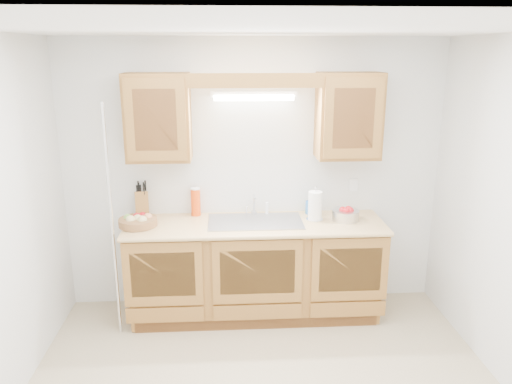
{
  "coord_description": "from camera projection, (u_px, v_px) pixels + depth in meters",
  "views": [
    {
      "loc": [
        -0.25,
        -3.01,
        2.38
      ],
      "look_at": [
        -0.02,
        0.85,
        1.28
      ],
      "focal_mm": 35.0,
      "sensor_mm": 36.0,
      "label": 1
    }
  ],
  "objects": [
    {
      "name": "room",
      "position": [
        266.0,
        232.0,
        3.21
      ],
      "size": [
        3.52,
        3.5,
        2.5
      ],
      "color": "tan",
      "rests_on": "ground"
    },
    {
      "name": "outlet_plate",
      "position": [
        353.0,
        185.0,
        4.72
      ],
      "size": [
        0.08,
        0.01,
        0.12
      ],
      "primitive_type": "cube",
      "color": "white",
      "rests_on": "room"
    },
    {
      "name": "orange_canister",
      "position": [
        196.0,
        202.0,
        4.61
      ],
      "size": [
        0.1,
        0.1,
        0.26
      ],
      "rotation": [
        0.0,
        0.0,
        0.12
      ],
      "color": "#F4480D",
      "rests_on": "countertop"
    },
    {
      "name": "fluorescent_fixture",
      "position": [
        254.0,
        96.0,
        4.37
      ],
      "size": [
        0.76,
        0.08,
        0.08
      ],
      "color": "white",
      "rests_on": "room"
    },
    {
      "name": "upper_cabinet_left",
      "position": [
        158.0,
        117.0,
        4.29
      ],
      "size": [
        0.55,
        0.33,
        0.75
      ],
      "primitive_type": "cube",
      "color": "brown",
      "rests_on": "room"
    },
    {
      "name": "valance",
      "position": [
        255.0,
        81.0,
        4.11
      ],
      "size": [
        2.2,
        0.05,
        0.12
      ],
      "primitive_type": "cube",
      "color": "brown",
      "rests_on": "room"
    },
    {
      "name": "base_cabinets",
      "position": [
        255.0,
        269.0,
        4.58
      ],
      "size": [
        2.2,
        0.6,
        0.86
      ],
      "primitive_type": "cube",
      "color": "brown",
      "rests_on": "ground"
    },
    {
      "name": "wire_shelf_pole",
      "position": [
        112.0,
        224.0,
        4.11
      ],
      "size": [
        0.03,
        0.03,
        2.0
      ],
      "primitive_type": "cylinder",
      "color": "silver",
      "rests_on": "ground"
    },
    {
      "name": "countertop",
      "position": [
        255.0,
        225.0,
        4.45
      ],
      "size": [
        2.3,
        0.63,
        0.04
      ],
      "primitive_type": "cube",
      "color": "tan",
      "rests_on": "base_cabinets"
    },
    {
      "name": "sponge",
      "position": [
        311.0,
        212.0,
        4.71
      ],
      "size": [
        0.12,
        0.09,
        0.02
      ],
      "rotation": [
        0.0,
        0.0,
        -0.19
      ],
      "color": "#CC333F",
      "rests_on": "countertop"
    },
    {
      "name": "knife_block",
      "position": [
        142.0,
        204.0,
        4.57
      ],
      "size": [
        0.15,
        0.22,
        0.35
      ],
      "rotation": [
        0.0,
        0.0,
        0.18
      ],
      "color": "brown",
      "rests_on": "countertop"
    },
    {
      "name": "upper_cabinet_right",
      "position": [
        349.0,
        116.0,
        4.38
      ],
      "size": [
        0.55,
        0.33,
        0.75
      ],
      "primitive_type": "cube",
      "color": "brown",
      "rests_on": "room"
    },
    {
      "name": "soap_bottle",
      "position": [
        312.0,
        205.0,
        4.64
      ],
      "size": [
        0.12,
        0.12,
        0.19
      ],
      "primitive_type": "imported",
      "rotation": [
        0.0,
        0.0,
        0.43
      ],
      "color": "blue",
      "rests_on": "countertop"
    },
    {
      "name": "sink",
      "position": [
        255.0,
        229.0,
        4.48
      ],
      "size": [
        0.84,
        0.46,
        0.36
      ],
      "color": "#9E9EA3",
      "rests_on": "countertop"
    },
    {
      "name": "paper_towel",
      "position": [
        315.0,
        206.0,
        4.48
      ],
      "size": [
        0.16,
        0.16,
        0.32
      ],
      "rotation": [
        0.0,
        0.0,
        0.31
      ],
      "color": "silver",
      "rests_on": "countertop"
    },
    {
      "name": "apple_bowl",
      "position": [
        346.0,
        214.0,
        4.5
      ],
      "size": [
        0.3,
        0.3,
        0.13
      ],
      "rotation": [
        0.0,
        0.0,
        0.25
      ],
      "color": "silver",
      "rests_on": "countertop"
    },
    {
      "name": "fruit_basket",
      "position": [
        138.0,
        221.0,
        4.35
      ],
      "size": [
        0.41,
        0.41,
        0.1
      ],
      "rotation": [
        0.0,
        0.0,
        0.26
      ],
      "color": "brown",
      "rests_on": "countertop"
    }
  ]
}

